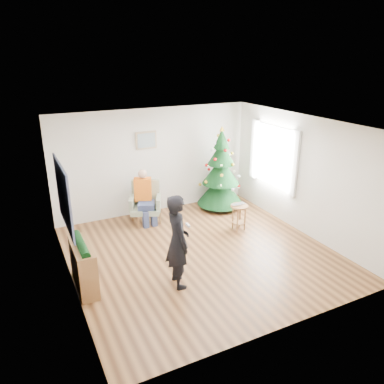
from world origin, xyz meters
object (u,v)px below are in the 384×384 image
stool (239,217)px  standing_man (178,241)px  console (83,266)px  christmas_tree (221,172)px  armchair (146,207)px

stool → standing_man: size_ratio=0.36×
stool → standing_man: 2.58m
stool → console: console is taller
christmas_tree → stool: christmas_tree is taller
stool → armchair: 2.21m
christmas_tree → console: bearing=-152.0°
armchair → standing_man: bearing=-74.5°
christmas_tree → standing_man: (-2.43, -2.71, -0.13)m
console → standing_man: bearing=-22.9°
stool → armchair: armchair is taller
stool → console: bearing=-168.6°
armchair → standing_man: 2.79m
armchair → standing_man: standing_man is taller
christmas_tree → stool: size_ratio=3.61×
armchair → console: (-1.87, -2.10, 0.04)m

